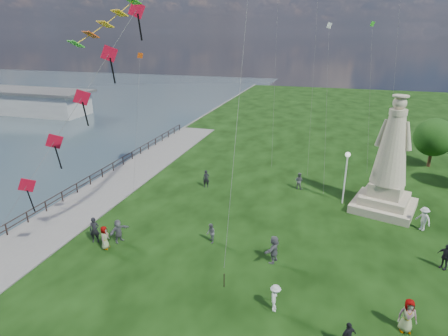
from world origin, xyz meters
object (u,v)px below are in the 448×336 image
(person_5, at_px, (118,231))
(statue, at_px, (389,169))
(person_6, at_px, (206,179))
(lamppost, at_px, (346,167))
(person_0, at_px, (95,230))
(person_3, at_px, (348,336))
(pier_pavilion, at_px, (17,100))
(person_9, at_px, (445,257))
(person_10, at_px, (105,238))
(person_11, at_px, (274,249))
(person_2, at_px, (275,298))
(person_8, at_px, (423,219))
(person_4, at_px, (408,316))
(person_1, at_px, (211,233))
(person_7, at_px, (299,181))

(person_5, bearing_deg, statue, -36.89)
(person_6, bearing_deg, lamppost, -24.05)
(person_0, xyz_separation_m, person_3, (16.97, -4.91, -0.17))
(statue, bearing_deg, pier_pavilion, 174.45)
(person_5, relative_size, person_9, 0.99)
(statue, relative_size, person_5, 5.59)
(person_0, bearing_deg, person_10, -47.98)
(person_10, bearing_deg, person_9, -88.17)
(lamppost, bearing_deg, person_3, -89.27)
(person_3, distance_m, person_11, 7.56)
(lamppost, bearing_deg, person_2, -103.03)
(person_8, distance_m, person_9, 4.99)
(person_8, bearing_deg, person_11, -94.37)
(lamppost, xyz_separation_m, person_3, (0.21, -16.57, -2.59))
(person_5, bearing_deg, person_4, -77.95)
(person_10, bearing_deg, person_1, -76.08)
(lamppost, xyz_separation_m, person_0, (-16.76, -11.66, -2.42))
(person_5, xyz_separation_m, person_6, (2.67, 11.14, -0.01))
(pier_pavilion, xyz_separation_m, person_2, (55.65, -40.09, -1.05))
(lamppost, xyz_separation_m, person_1, (-8.90, -9.40, -2.63))
(lamppost, relative_size, person_4, 2.53)
(person_1, distance_m, person_11, 4.76)
(person_10, bearing_deg, person_6, -22.99)
(person_3, bearing_deg, person_5, -62.23)
(person_1, xyz_separation_m, person_4, (11.92, -5.12, 0.20))
(person_5, height_order, person_8, person_8)
(statue, xyz_separation_m, person_1, (-12.18, -9.15, -2.88))
(lamppost, xyz_separation_m, person_5, (-15.18, -11.15, -2.50))
(person_4, bearing_deg, pier_pavilion, 141.28)
(person_10, bearing_deg, person_4, -105.85)
(person_3, relative_size, person_10, 0.92)
(person_11, bearing_deg, person_4, 78.24)
(pier_pavilion, bearing_deg, lamppost, -23.06)
(person_9, bearing_deg, person_1, -130.60)
(person_5, height_order, person_11, person_11)
(statue, height_order, person_8, statue)
(statue, distance_m, person_5, 21.61)
(person_6, xyz_separation_m, person_11, (8.24, -10.48, 0.09))
(lamppost, distance_m, person_7, 5.20)
(person_4, relative_size, person_9, 1.07)
(lamppost, xyz_separation_m, person_9, (6.10, -8.15, -2.50))
(person_1, relative_size, person_11, 0.77)
(pier_pavilion, distance_m, person_6, 52.97)
(person_6, distance_m, person_11, 13.33)
(pier_pavilion, height_order, person_9, pier_pavilion)
(person_2, xyz_separation_m, person_11, (-0.82, 4.44, 0.15))
(pier_pavilion, distance_m, person_7, 59.74)
(person_8, bearing_deg, person_6, -140.38)
(person_3, bearing_deg, person_7, -120.13)
(lamppost, bearing_deg, person_10, -142.00)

